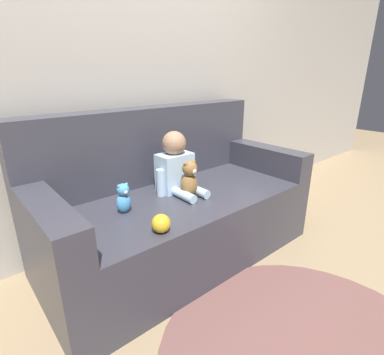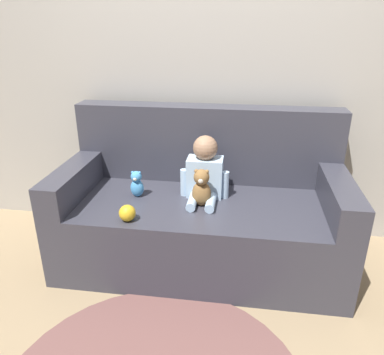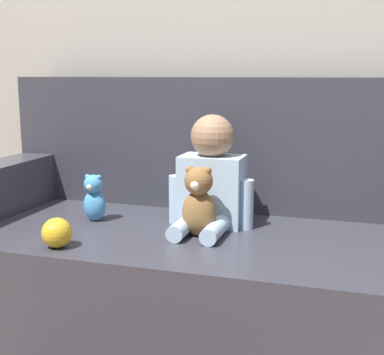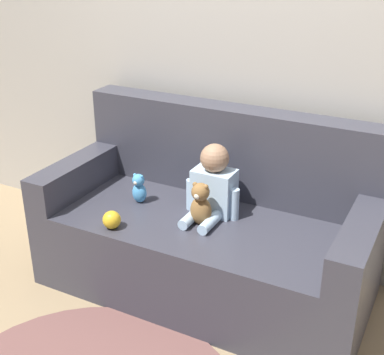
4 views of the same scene
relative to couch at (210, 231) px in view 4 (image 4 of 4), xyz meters
name	(u,v)px [view 4 (image 4 of 4)]	position (x,y,z in m)	size (l,w,h in m)	color
ground_plane	(205,286)	(0.00, -0.06, -0.34)	(12.00, 12.00, 0.00)	#9E8460
wall_back	(248,48)	(0.00, 0.45, 0.96)	(8.00, 0.05, 2.60)	#ADA89E
couch	(210,231)	(0.00, 0.00, 0.00)	(1.82, 0.86, 1.00)	#383842
person_baby	(213,186)	(0.02, -0.01, 0.29)	(0.32, 0.34, 0.40)	silver
teddy_bear_brown	(201,205)	(0.01, -0.15, 0.24)	(0.14, 0.11, 0.24)	olive
plush_toy_side	(139,188)	(-0.42, -0.08, 0.21)	(0.09, 0.08, 0.18)	#4C9EDB
toy_ball	(112,220)	(-0.38, -0.40, 0.17)	(0.10, 0.10, 0.10)	gold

